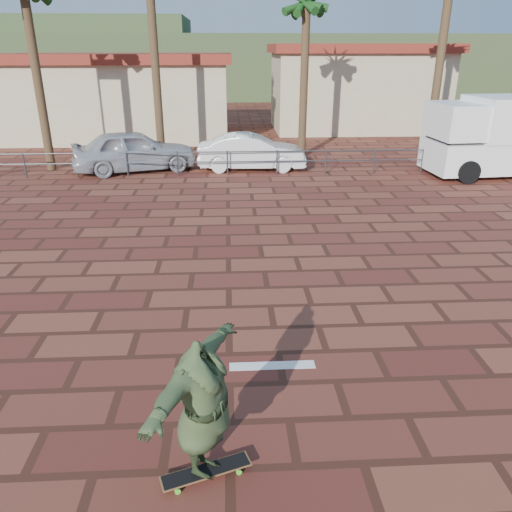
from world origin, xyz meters
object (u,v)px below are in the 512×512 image
(campervan, at_px, (506,135))
(car_white, at_px, (252,152))
(car_silver, at_px, (134,151))
(longboard, at_px, (206,471))
(skateboarder, at_px, (203,410))

(campervan, relative_size, car_white, 1.35)
(car_silver, height_order, car_white, car_silver)
(longboard, distance_m, skateboarder, 0.93)
(longboard, bearing_deg, car_white, 66.50)
(longboard, relative_size, car_silver, 0.22)
(car_white, bearing_deg, longboard, 176.93)
(campervan, bearing_deg, longboard, -131.41)
(skateboarder, distance_m, campervan, 18.76)
(car_silver, bearing_deg, skateboarder, 175.75)
(skateboarder, relative_size, car_white, 0.50)
(longboard, distance_m, car_silver, 16.84)
(skateboarder, xyz_separation_m, campervan, (11.34, 14.94, 0.60))
(longboard, bearing_deg, car_silver, 83.31)
(car_silver, bearing_deg, campervan, -112.23)
(skateboarder, xyz_separation_m, car_white, (1.31, 16.44, -0.28))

